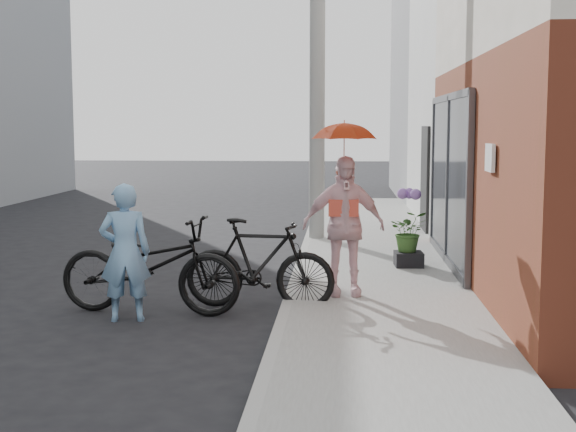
# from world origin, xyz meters

# --- Properties ---
(ground) EXTENTS (80.00, 80.00, 0.00)m
(ground) POSITION_xyz_m (0.00, 0.00, 0.00)
(ground) COLOR black
(ground) RESTS_ON ground
(sidewalk) EXTENTS (2.20, 24.00, 0.12)m
(sidewalk) POSITION_xyz_m (2.10, 2.00, 0.06)
(sidewalk) COLOR gray
(sidewalk) RESTS_ON ground
(curb) EXTENTS (0.12, 24.00, 0.12)m
(curb) POSITION_xyz_m (0.94, 2.00, 0.06)
(curb) COLOR #9E9E99
(curb) RESTS_ON ground
(east_building_far) EXTENTS (8.00, 8.00, 7.00)m
(east_building_far) POSITION_xyz_m (7.20, 16.00, 3.50)
(east_building_far) COLOR gray
(east_building_far) RESTS_ON ground
(utility_pole) EXTENTS (0.28, 0.28, 7.00)m
(utility_pole) POSITION_xyz_m (1.10, 6.00, 3.50)
(utility_pole) COLOR #9E9E99
(utility_pole) RESTS_ON ground
(officer) EXTENTS (0.62, 0.47, 1.54)m
(officer) POSITION_xyz_m (-0.82, 0.04, 0.77)
(officer) COLOR #76A7D2
(officer) RESTS_ON ground
(bike_left) EXTENTS (2.22, 1.00, 1.13)m
(bike_left) POSITION_xyz_m (-0.63, 0.39, 0.56)
(bike_left) COLOR black
(bike_left) RESTS_ON ground
(bike_right) EXTENTS (1.84, 0.68, 1.08)m
(bike_right) POSITION_xyz_m (0.60, 0.73, 0.54)
(bike_right) COLOR black
(bike_right) RESTS_ON ground
(kimono_woman) EXTENTS (1.03, 0.54, 1.69)m
(kimono_woman) POSITION_xyz_m (1.59, 1.03, 0.96)
(kimono_woman) COLOR beige
(kimono_woman) RESTS_ON sidewalk
(parasol) EXTENTS (0.77, 0.77, 0.67)m
(parasol) POSITION_xyz_m (1.59, 1.03, 2.14)
(parasol) COLOR #BF3C16
(parasol) RESTS_ON kimono_woman
(planter) EXTENTS (0.42, 0.42, 0.21)m
(planter) POSITION_xyz_m (2.54, 3.06, 0.23)
(planter) COLOR black
(planter) RESTS_ON sidewalk
(potted_plant) EXTENTS (0.55, 0.47, 0.61)m
(potted_plant) POSITION_xyz_m (2.54, 3.06, 0.63)
(potted_plant) COLOR #366026
(potted_plant) RESTS_ON planter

